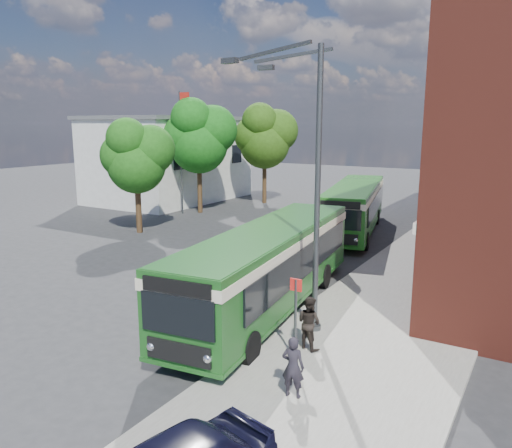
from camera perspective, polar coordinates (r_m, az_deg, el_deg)
The scene contains 14 objects.
ground at distance 20.78m, azimuth -4.27°, elevation -7.45°, with size 120.00×120.00×0.00m, color #2A2A2C.
pavement at distance 25.30m, azimuth 19.90°, elevation -4.48°, with size 6.00×48.00×0.15m, color gray.
kerb_line at distance 26.03m, azimuth 13.29°, elevation -3.81°, with size 0.12×48.00×0.01m, color beige.
white_building at distance 45.07m, azimuth -9.92°, elevation 7.39°, with size 9.40×13.40×7.30m.
flagpole at distance 37.61m, azimuth -8.53°, elevation 8.61°, with size 0.95×0.10×9.00m.
street_lamp at distance 15.60m, azimuth 5.83°, elevation 4.29°, with size 2.96×2.38×9.00m.
bus_stop_sign at distance 14.16m, azimuth 4.54°, elevation -10.18°, with size 0.35×0.08×2.52m.
bus_front at distance 18.05m, azimuth 1.48°, elevation -4.26°, with size 3.99×12.35×3.02m.
bus_rear at distance 31.41m, azimuth 11.19°, elevation 2.29°, with size 5.23×12.41×3.02m.
pedestrian_a at distance 12.59m, azimuth 4.24°, elevation -15.97°, with size 0.57×0.37×1.55m, color black.
pedestrian_b at distance 15.06m, azimuth 6.08°, elevation -11.14°, with size 0.78×0.61×1.60m, color black.
tree_left at distance 31.37m, azimuth -13.54°, elevation 7.60°, with size 4.18×3.97×7.06m.
tree_mid at distance 37.84m, azimuth -6.55°, elevation 10.00°, with size 5.07×4.82×8.56m.
tree_right at distance 42.29m, azimuth 1.03°, elevation 10.05°, with size 4.96×4.72×8.38m.
Camera 1 is at (11.41, -16.01, 6.72)m, focal length 35.00 mm.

